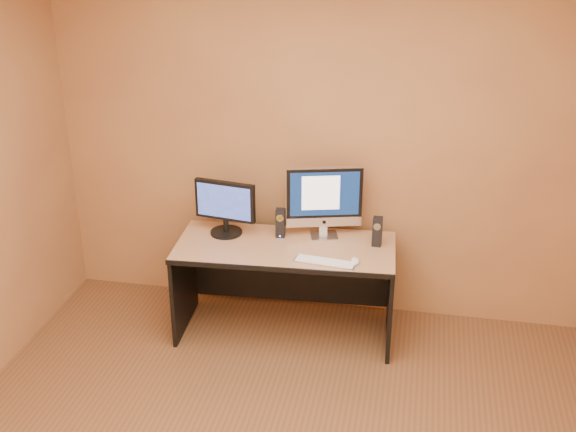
{
  "coord_description": "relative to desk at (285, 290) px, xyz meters",
  "views": [
    {
      "loc": [
        0.63,
        -2.8,
        2.89
      ],
      "look_at": [
        -0.2,
        1.44,
        0.96
      ],
      "focal_mm": 45.0,
      "sensor_mm": 36.0,
      "label": 1
    }
  ],
  "objects": [
    {
      "name": "imac",
      "position": [
        0.24,
        0.2,
        0.6
      ],
      "size": [
        0.57,
        0.33,
        0.51
      ],
      "primitive_type": null,
      "rotation": [
        0.0,
        0.0,
        0.26
      ],
      "color": "#BCBBC0",
      "rests_on": "desk"
    },
    {
      "name": "mouse",
      "position": [
        0.5,
        -0.16,
        0.36
      ],
      "size": [
        0.07,
        0.11,
        0.03
      ],
      "primitive_type": "ellipsoid",
      "rotation": [
        0.0,
        0.0,
        0.23
      ],
      "color": "silver",
      "rests_on": "desk"
    },
    {
      "name": "cable_a",
      "position": [
        0.26,
        0.25,
        0.35
      ],
      "size": [
        0.08,
        0.19,
        0.01
      ],
      "primitive_type": "cylinder",
      "rotation": [
        1.57,
        0.0,
        0.37
      ],
      "color": "black",
      "rests_on": "desk"
    },
    {
      "name": "desk",
      "position": [
        0.0,
        0.0,
        0.0
      ],
      "size": [
        1.53,
        0.74,
        0.69
      ],
      "primitive_type": null,
      "rotation": [
        0.0,
        0.0,
        0.06
      ],
      "color": "#AA7855",
      "rests_on": "ground"
    },
    {
      "name": "cable_b",
      "position": [
        0.19,
        0.28,
        0.35
      ],
      "size": [
        0.07,
        0.16,
        0.01
      ],
      "primitive_type": "cylinder",
      "rotation": [
        1.57,
        0.0,
        -0.41
      ],
      "color": "black",
      "rests_on": "desk"
    },
    {
      "name": "second_monitor",
      "position": [
        -0.45,
        0.11,
        0.54
      ],
      "size": [
        0.48,
        0.29,
        0.39
      ],
      "primitive_type": null,
      "rotation": [
        0.0,
        0.0,
        -0.15
      ],
      "color": "black",
      "rests_on": "desk"
    },
    {
      "name": "speaker_left",
      "position": [
        -0.06,
        0.14,
        0.45
      ],
      "size": [
        0.07,
        0.07,
        0.21
      ],
      "primitive_type": null,
      "rotation": [
        0.0,
        0.0,
        0.09
      ],
      "color": "black",
      "rests_on": "desk"
    },
    {
      "name": "walls",
      "position": [
        0.24,
        -1.54,
        0.95
      ],
      "size": [
        4.0,
        4.0,
        2.6
      ],
      "primitive_type": null,
      "color": "#A37441",
      "rests_on": "ground"
    },
    {
      "name": "speaker_right",
      "position": [
        0.61,
        0.13,
        0.45
      ],
      "size": [
        0.07,
        0.07,
        0.21
      ],
      "primitive_type": null,
      "rotation": [
        0.0,
        0.0,
        -0.03
      ],
      "color": "black",
      "rests_on": "desk"
    },
    {
      "name": "keyboard",
      "position": [
        0.31,
        -0.2,
        0.35
      ],
      "size": [
        0.41,
        0.15,
        0.02
      ],
      "primitive_type": "cube",
      "rotation": [
        0.0,
        0.0,
        -0.12
      ],
      "color": "silver",
      "rests_on": "desk"
    }
  ]
}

